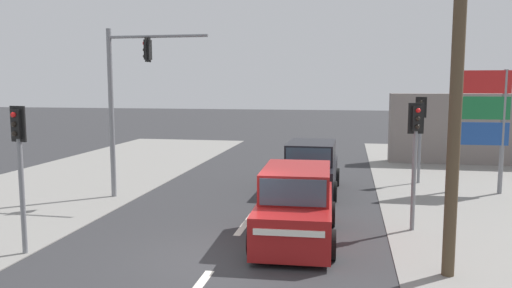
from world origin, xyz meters
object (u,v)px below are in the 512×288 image
Objects in this scene: pedestal_signal_far_median at (420,125)px; shopping_plaza_sign at (479,114)px; traffic_signal_mast at (125,91)px; pedestal_signal_left_kerb at (20,155)px; pedestal_signal_right_kerb at (415,145)px; suv_crossing_left at (311,169)px; utility_pole_foreground_right at (451,41)px; suv_kerbside_parked at (296,206)px.

shopping_plaza_sign reaches higher than pedestal_signal_far_median.
traffic_signal_mast is at bearing -156.60° from pedestal_signal_far_median.
traffic_signal_mast is at bearing 91.88° from pedestal_signal_left_kerb.
pedestal_signal_right_kerb is at bearing 21.64° from pedestal_signal_left_kerb.
pedestal_signal_far_median is 5.13m from suv_crossing_left.
suv_crossing_left is (6.42, 2.15, -2.95)m from traffic_signal_mast.
utility_pole_foreground_right is 9.92m from pedestal_signal_left_kerb.
suv_kerbside_parked is (6.48, -3.75, -2.95)m from traffic_signal_mast.
utility_pole_foreground_right is at bearing -86.58° from pedestal_signal_right_kerb.
traffic_signal_mast reaches higher than suv_crossing_left.
suv_crossing_left is at bearing 53.13° from pedestal_signal_left_kerb.
traffic_signal_mast is 1.69× the size of pedestal_signal_right_kerb.
utility_pole_foreground_right is 2.57× the size of pedestal_signal_right_kerb.
pedestal_signal_left_kerb is 0.78× the size of suv_crossing_left.
utility_pole_foreground_right reaches higher than pedestal_signal_far_median.
pedestal_signal_left_kerb reaches higher than suv_crossing_left.
pedestal_signal_right_kerb is 1.00× the size of pedestal_signal_left_kerb.
pedestal_signal_far_median is at bearing 23.40° from traffic_signal_mast.
suv_crossing_left is (-3.17, 4.56, -1.53)m from pedestal_signal_right_kerb.
traffic_signal_mast is at bearing 149.64° from utility_pole_foreground_right.
utility_pole_foreground_right is 10.68m from pedestal_signal_far_median.
pedestal_signal_right_kerb and pedestal_signal_left_kerb have the same top height.
pedestal_signal_left_kerb is at bearing -177.59° from utility_pole_foreground_right.
suv_kerbside_parked is at bearing -131.47° from shopping_plaza_sign.
utility_pole_foreground_right is 4.17m from pedestal_signal_right_kerb.
utility_pole_foreground_right reaches higher than pedestal_signal_left_kerb.
traffic_signal_mast reaches higher than shopping_plaza_sign.
pedestal_signal_far_median is 2.48m from shopping_plaza_sign.
pedestal_signal_left_kerb is 0.77× the size of suv_kerbside_parked.
utility_pole_foreground_right is 9.48m from suv_crossing_left.
utility_pole_foreground_right is 5.59m from suv_kerbside_parked.
pedestal_signal_far_median is 0.78× the size of suv_crossing_left.
utility_pole_foreground_right is 1.99× the size of shopping_plaza_sign.
pedestal_signal_left_kerb is at bearing -134.21° from pedestal_signal_far_median.
suv_crossing_left is at bearing -171.42° from shopping_plaza_sign.
utility_pole_foreground_right is 11.39m from traffic_signal_mast.
suv_kerbside_parked is (-6.03, -6.82, -2.10)m from shopping_plaza_sign.
utility_pole_foreground_right reaches higher than shopping_plaza_sign.
pedestal_signal_left_kerb is 10.47m from suv_crossing_left.
traffic_signal_mast reaches higher than pedestal_signal_left_kerb.
traffic_signal_mast is 6.30m from pedestal_signal_left_kerb.
shopping_plaza_sign is (2.72, 8.80, -1.95)m from utility_pole_foreground_right.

